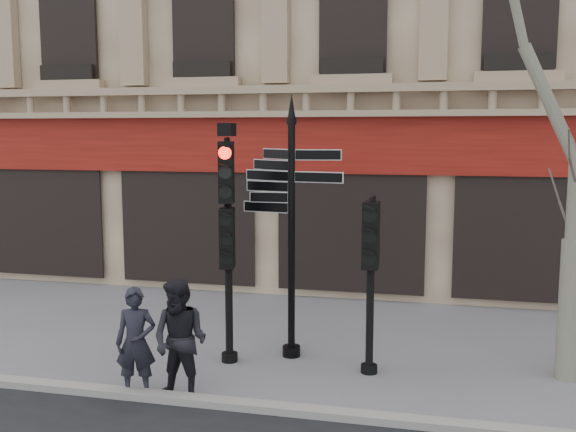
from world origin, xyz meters
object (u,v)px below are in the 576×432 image
fingerpost (291,183)px  traffic_signal_secondary (371,254)px  pedestrian_a (136,343)px  traffic_signal_main (228,214)px  pedestrian_b (180,341)px

fingerpost → traffic_signal_secondary: 1.84m
fingerpost → pedestrian_a: size_ratio=2.76×
traffic_signal_main → pedestrian_b: 2.37m
traffic_signal_secondary → pedestrian_b: traffic_signal_secondary is taller
traffic_signal_secondary → fingerpost: bearing=162.6°
pedestrian_a → fingerpost: bearing=35.9°
traffic_signal_secondary → pedestrian_b: (-2.56, -1.70, -1.06)m
traffic_signal_secondary → pedestrian_b: bearing=-144.9°
pedestrian_a → pedestrian_b: pedestrian_b is taller
traffic_signal_secondary → pedestrian_a: 3.85m
traffic_signal_main → traffic_signal_secondary: size_ratio=1.44×
pedestrian_b → traffic_signal_main: bearing=92.6°
traffic_signal_main → pedestrian_a: traffic_signal_main is taller
fingerpost → traffic_signal_main: size_ratio=1.12×
fingerpost → pedestrian_b: 3.27m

